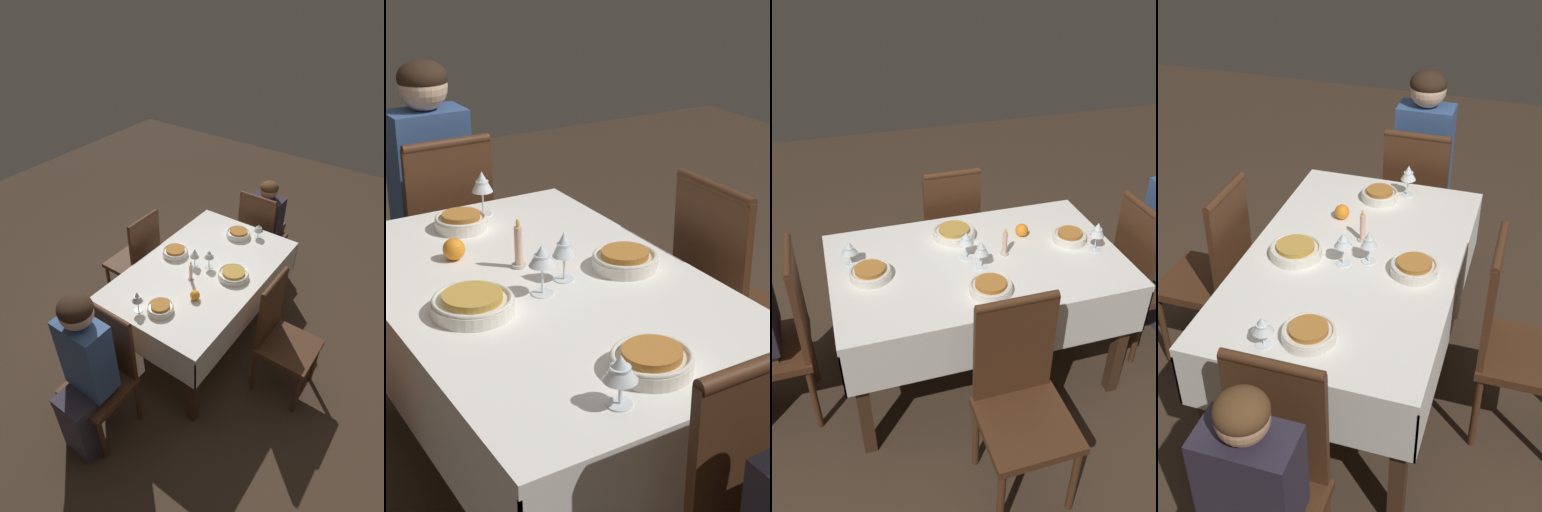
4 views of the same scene
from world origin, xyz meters
TOP-DOWN VIEW (x-y plane):
  - ground_plane at (0.00, 0.00)m, footprint 8.00×8.00m
  - dining_table at (0.00, 0.00)m, footprint 1.45×0.90m
  - chair_east at (0.97, -0.08)m, footprint 0.38×0.38m
  - chair_south at (-0.03, -0.70)m, footprint 0.38×0.38m
  - person_adult_denim at (1.12, -0.08)m, footprint 0.34×0.30m
  - bowl_east at (0.52, 0.02)m, footprint 0.18×0.18m
  - wine_glass_east at (0.61, -0.09)m, footprint 0.07×0.07m
  - bowl_west at (-0.53, 0.00)m, footprint 0.20×0.20m
  - wine_glass_west at (-0.61, 0.14)m, footprint 0.08×0.08m
  - bowl_south at (-0.02, -0.27)m, footprint 0.20×0.20m
  - wine_glass_south at (0.00, -0.07)m, footprint 0.07×0.07m
  - bowl_north at (-0.05, 0.24)m, footprint 0.22×0.22m
  - wine_glass_north at (-0.05, 0.03)m, footprint 0.08×0.08m
  - candle_centerpiece at (0.15, -0.00)m, footprint 0.04×0.04m
  - orange_fruit at (0.30, 0.14)m, footprint 0.07×0.07m

SIDE VIEW (x-z plane):
  - ground_plane at x=0.00m, z-range 0.00..0.00m
  - chair_east at x=0.97m, z-range 0.04..0.99m
  - chair_south at x=-0.03m, z-range 0.04..0.99m
  - dining_table at x=0.00m, z-range 0.28..1.02m
  - person_adult_denim at x=1.12m, z-range 0.08..1.29m
  - bowl_north at x=-0.05m, z-range 0.74..0.80m
  - bowl_west at x=-0.53m, z-range 0.74..0.80m
  - bowl_south at x=-0.02m, z-range 0.74..0.80m
  - bowl_east at x=0.52m, z-range 0.74..0.80m
  - orange_fruit at x=0.30m, z-range 0.74..0.81m
  - candle_centerpiece at x=0.15m, z-range 0.72..0.88m
  - wine_glass_west at x=-0.61m, z-range 0.77..0.89m
  - wine_glass_south at x=0.00m, z-range 0.77..0.92m
  - wine_glass_north at x=-0.05m, z-range 0.78..0.93m
  - wine_glass_east at x=0.61m, z-range 0.78..0.94m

